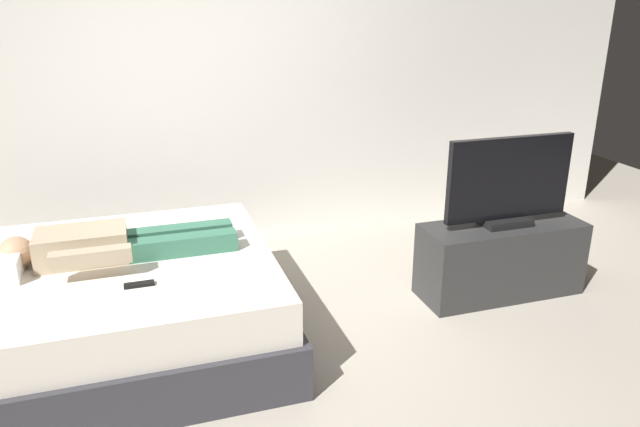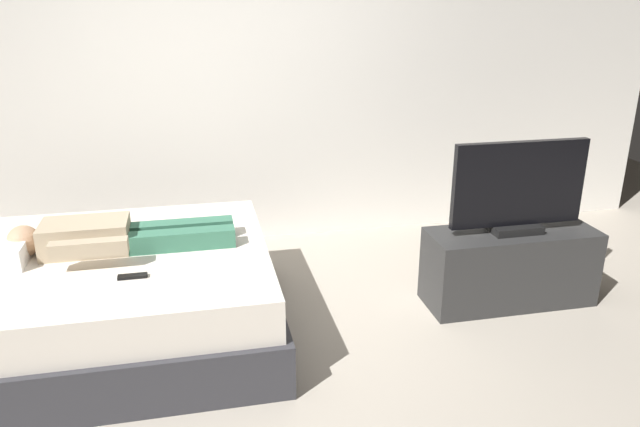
% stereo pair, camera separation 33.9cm
% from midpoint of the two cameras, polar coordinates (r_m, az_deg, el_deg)
% --- Properties ---
extents(ground_plane, '(10.00, 10.00, 0.00)m').
position_cam_midpoint_polar(ground_plane, '(3.45, -6.40, -14.13)').
color(ground_plane, '#ADA393').
extents(back_wall, '(6.40, 0.10, 2.80)m').
position_cam_midpoint_polar(back_wall, '(4.84, -7.06, 13.55)').
color(back_wall, silver).
rests_on(back_wall, ground).
extents(bed, '(1.91, 1.64, 0.54)m').
position_cam_midpoint_polar(bed, '(3.70, -21.88, -8.31)').
color(bed, '#333338').
rests_on(bed, ground).
extents(person, '(1.26, 0.46, 0.18)m').
position_cam_midpoint_polar(person, '(3.60, -22.11, -2.85)').
color(person, tan).
rests_on(person, bed).
extents(remote, '(0.15, 0.04, 0.02)m').
position_cam_midpoint_polar(remote, '(3.25, -19.66, -6.41)').
color(remote, black).
rests_on(remote, bed).
extents(tv_stand, '(1.10, 0.40, 0.50)m').
position_cam_midpoint_polar(tv_stand, '(4.20, 14.50, -4.24)').
color(tv_stand, '#2D2D2D').
rests_on(tv_stand, ground).
extents(tv, '(0.88, 0.20, 0.59)m').
position_cam_midpoint_polar(tv, '(4.02, 15.15, 2.75)').
color(tv, black).
rests_on(tv, tv_stand).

